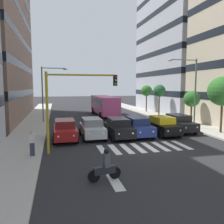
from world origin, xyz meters
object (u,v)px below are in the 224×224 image
motorcycle_with_rider (105,168)px  street_tree_0 (223,91)px  car_3 (119,128)px  street_tree_3 (147,91)px  street_tree_2 (159,91)px  bus_behind_traffic (104,104)px  car_5 (65,130)px  street_lamp_left (191,86)px  street_lamp_right (47,88)px  street_tree_1 (192,99)px  pedestrian_waiting (32,143)px  car_4 (92,128)px  car_1 (163,125)px  traffic_light_gantry (69,98)px  car_0 (179,123)px  car_2 (138,126)px

motorcycle_with_rider → street_tree_0: bearing=-147.8°
car_3 → street_tree_3: 20.88m
street_tree_2 → bus_behind_traffic: bearing=-20.0°
car_5 → street_tree_2: 19.12m
car_5 → motorcycle_with_rider: size_ratio=2.63×
car_3 → car_5: size_ratio=1.00×
street_lamp_left → street_lamp_right: size_ratio=1.07×
street_tree_1 → pedestrian_waiting: street_tree_1 is taller
street_tree_1 → car_4: bearing=18.1°
street_lamp_right → car_3: bearing=122.6°
car_1 → street_tree_2: 13.72m
traffic_light_gantry → street_lamp_left: 13.95m
car_3 → bus_behind_traffic: bearing=-96.9°
car_1 → street_tree_0: 6.56m
car_1 → street_lamp_left: street_lamp_left is taller
car_3 → traffic_light_gantry: traffic_light_gantry is taller
car_5 → car_1: bearing=180.0°
car_5 → street_tree_3: size_ratio=0.97×
street_lamp_right → street_tree_2: bearing=-171.1°
street_tree_2 → pedestrian_waiting: 23.79m
bus_behind_traffic → street_tree_0: bearing=117.0°
motorcycle_with_rider → car_3: bearing=-109.2°
car_4 → bus_behind_traffic: 15.40m
car_3 → street_lamp_right: 12.30m
motorcycle_with_rider → street_tree_2: (-12.81, -21.39, 3.18)m
car_4 → street_tree_2: (-12.00, -11.95, 2.94)m
street_tree_0 → street_tree_3: street_tree_0 is taller
street_tree_3 → bus_behind_traffic: bearing=19.2°
car_3 → street_tree_1: 11.29m
motorcycle_with_rider → street_tree_0: street_tree_0 is taller
car_0 → street_lamp_left: bearing=-155.1°
traffic_light_gantry → pedestrian_waiting: bearing=16.4°
street_tree_0 → bus_behind_traffic: bearing=-63.0°
car_0 → bus_behind_traffic: bearing=-71.5°
street_lamp_right → pedestrian_waiting: street_lamp_right is taller
street_lamp_left → street_tree_0: 3.19m
street_tree_0 → street_tree_2: bearing=-88.7°
car_0 → car_5: size_ratio=1.00×
car_0 → car_4: size_ratio=1.00×
car_4 → street_tree_1: size_ratio=1.15×
car_0 → motorcycle_with_rider: size_ratio=2.63×
street_tree_3 → street_lamp_left: bearing=84.0°
car_2 → street_lamp_left: street_lamp_left is taller
car_3 → motorcycle_with_rider: (3.11, 8.93, -0.24)m
car_2 → street_tree_3: 19.85m
car_1 → car_4: bearing=-2.8°
street_lamp_left → street_tree_1: street_lamp_left is taller
car_2 → street_lamp_left: (-6.39, -1.72, 3.71)m
bus_behind_traffic → street_tree_1: (-8.24, 10.75, 1.19)m
car_3 → street_lamp_right: bearing=-57.4°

